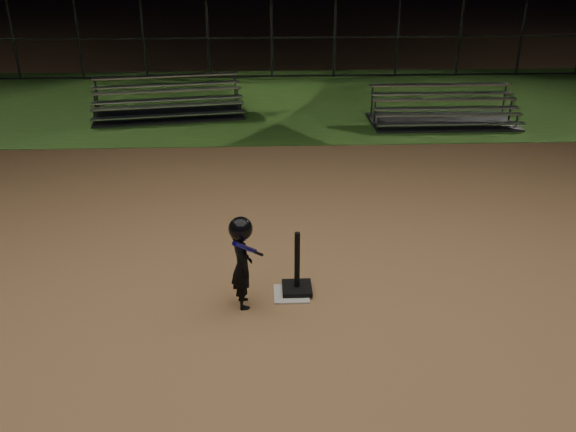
% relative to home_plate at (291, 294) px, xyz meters
% --- Properties ---
extents(ground, '(80.00, 80.00, 0.00)m').
position_rel_home_plate_xyz_m(ground, '(0.00, 0.00, -0.01)').
color(ground, '#9F7348').
rests_on(ground, ground).
extents(grass_strip, '(60.00, 8.00, 0.01)m').
position_rel_home_plate_xyz_m(grass_strip, '(0.00, 10.00, -0.01)').
color(grass_strip, '#2A5019').
rests_on(grass_strip, ground).
extents(home_plate, '(0.45, 0.45, 0.02)m').
position_rel_home_plate_xyz_m(home_plate, '(0.00, 0.00, 0.00)').
color(home_plate, beige).
rests_on(home_plate, ground).
extents(batting_tee, '(0.38, 0.38, 0.83)m').
position_rel_home_plate_xyz_m(batting_tee, '(0.08, 0.07, 0.17)').
color(batting_tee, black).
rests_on(batting_tee, home_plate).
extents(child_batter, '(0.44, 0.60, 1.20)m').
position_rel_home_plate_xyz_m(child_batter, '(-0.61, -0.20, 0.63)').
color(child_batter, black).
rests_on(child_batter, ground).
extents(bleacher_left, '(3.93, 2.36, 0.91)m').
position_rel_home_plate_xyz_m(bleacher_left, '(-2.71, 8.61, 0.18)').
color(bleacher_left, silver).
rests_on(bleacher_left, ground).
extents(bleacher_right, '(3.47, 1.69, 0.85)m').
position_rel_home_plate_xyz_m(bleacher_right, '(4.06, 7.59, 0.16)').
color(bleacher_right, silver).
rests_on(bleacher_right, ground).
extents(backstop_fence, '(20.08, 0.08, 2.50)m').
position_rel_home_plate_xyz_m(backstop_fence, '(0.00, 13.00, 1.24)').
color(backstop_fence, '#38383D').
rests_on(backstop_fence, ground).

